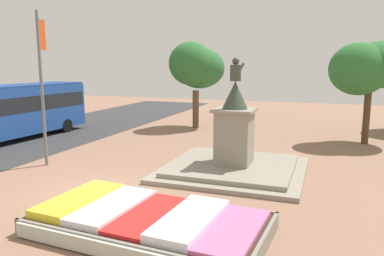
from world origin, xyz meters
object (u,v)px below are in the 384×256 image
(banner_pole, at_px, (42,86))
(city_bus, at_px, (10,109))
(flower_planter, at_px, (147,222))
(statue_monument, at_px, (234,152))

(banner_pole, height_order, city_bus, banner_pole)
(flower_planter, distance_m, statue_monument, 6.67)
(flower_planter, height_order, city_bus, city_bus)
(statue_monument, distance_m, banner_pole, 8.99)
(flower_planter, xyz_separation_m, statue_monument, (0.86, 6.59, 0.55))
(banner_pole, bearing_deg, city_bus, 146.94)
(flower_planter, bearing_deg, banner_pole, 147.90)
(flower_planter, relative_size, city_bus, 0.63)
(statue_monument, bearing_deg, city_bus, 172.13)
(flower_planter, relative_size, banner_pole, 0.97)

